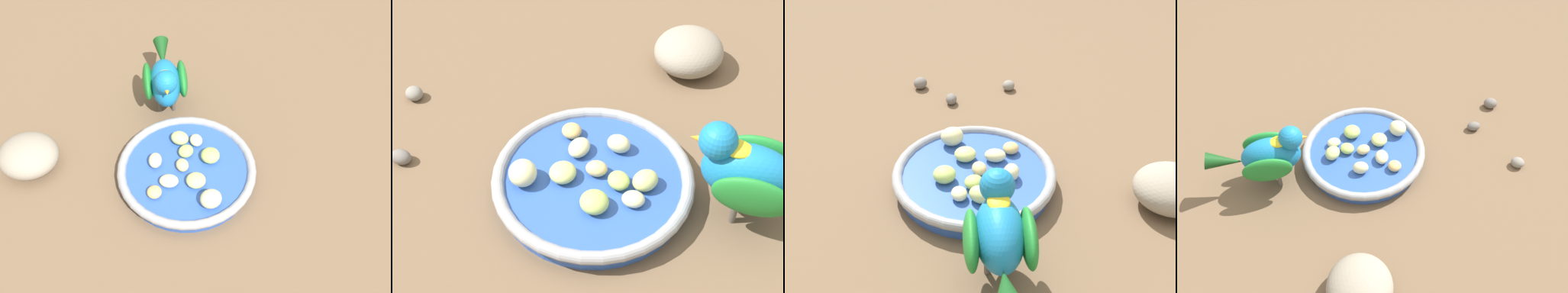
{
  "view_description": "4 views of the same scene",
  "coord_description": "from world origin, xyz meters",
  "views": [
    {
      "loc": [
        0.46,
        -0.22,
        0.69
      ],
      "look_at": [
        0.01,
        0.04,
        0.05
      ],
      "focal_mm": 45.16,
      "sensor_mm": 36.0,
      "label": 1
    },
    {
      "loc": [
        0.06,
        0.46,
        0.53
      ],
      "look_at": [
        0.02,
        -0.01,
        0.05
      ],
      "focal_mm": 53.8,
      "sensor_mm": 36.0,
      "label": 2
    },
    {
      "loc": [
        -0.48,
        0.26,
        0.47
      ],
      "look_at": [
        0.05,
        -0.01,
        0.05
      ],
      "focal_mm": 45.85,
      "sensor_mm": 36.0,
      "label": 3
    },
    {
      "loc": [
        -0.26,
        -0.41,
        0.59
      ],
      "look_at": [
        0.03,
        -0.0,
        0.04
      ],
      "focal_mm": 36.68,
      "sensor_mm": 36.0,
      "label": 4
    }
  ],
  "objects": [
    {
      "name": "parrot",
      "position": [
        -0.14,
        0.06,
        0.07
      ],
      "size": [
        0.17,
        0.11,
        0.13
      ],
      "rotation": [
        0.0,
        0.0,
        -0.41
      ],
      "color": "#59544C",
      "rests_on": "ground_plane"
    },
    {
      "name": "apple_piece_4",
      "position": [
        -0.01,
        -0.03,
        0.03
      ],
      "size": [
        0.04,
        0.03,
        0.02
      ],
      "primitive_type": "ellipsoid",
      "rotation": [
        0.0,
        0.0,
        2.59
      ],
      "color": "beige",
      "rests_on": "feeding_bowl"
    },
    {
      "name": "feeding_bowl",
      "position": [
        0.02,
        0.02,
        0.02
      ],
      "size": [
        0.23,
        0.23,
        0.03
      ],
      "color": "#2D56B7",
      "rests_on": "ground_plane"
    },
    {
      "name": "apple_piece_6",
      "position": [
        0.04,
        -0.06,
        0.03
      ],
      "size": [
        0.03,
        0.03,
        0.02
      ],
      "primitive_type": "ellipsoid",
      "rotation": [
        0.0,
        0.0,
        2.42
      ],
      "color": "tan",
      "rests_on": "feeding_bowl"
    },
    {
      "name": "apple_piece_7",
      "position": [
        -0.02,
        0.06,
        0.03
      ],
      "size": [
        0.03,
        0.03,
        0.02
      ],
      "primitive_type": "ellipsoid",
      "rotation": [
        0.0,
        0.0,
        6.03
      ],
      "color": "beige",
      "rests_on": "feeding_bowl"
    },
    {
      "name": "pebble_2",
      "position": [
        0.25,
        -0.17,
        0.01
      ],
      "size": [
        0.03,
        0.03,
        0.02
      ],
      "primitive_type": "ellipsoid",
      "rotation": [
        0.0,
        0.0,
        5.48
      ],
      "color": "gray",
      "rests_on": "ground_plane"
    },
    {
      "name": "apple_piece_1",
      "position": [
        0.06,
        0.01,
        0.03
      ],
      "size": [
        0.04,
        0.04,
        0.02
      ],
      "primitive_type": "ellipsoid",
      "rotation": [
        0.0,
        0.0,
        1.02
      ],
      "color": "#C6D17A",
      "rests_on": "feeding_bowl"
    },
    {
      "name": "apple_piece_8",
      "position": [
        0.02,
        0.06,
        0.03
      ],
      "size": [
        0.05,
        0.05,
        0.02
      ],
      "primitive_type": "ellipsoid",
      "rotation": [
        0.0,
        0.0,
        2.34
      ],
      "color": "#B2CC66",
      "rests_on": "feeding_bowl"
    },
    {
      "name": "apple_piece_2",
      "position": [
        0.02,
        0.01,
        0.03
      ],
      "size": [
        0.03,
        0.03,
        0.02
      ],
      "primitive_type": "ellipsoid",
      "rotation": [
        0.0,
        0.0,
        2.92
      ],
      "color": "#E5C67F",
      "rests_on": "feeding_bowl"
    },
    {
      "name": "rock_large",
      "position": [
        -0.14,
        -0.21,
        0.03
      ],
      "size": [
        0.14,
        0.14,
        0.06
      ],
      "primitive_type": "ellipsoid",
      "rotation": [
        0.0,
        0.0,
        0.99
      ],
      "color": "gray",
      "rests_on": "ground_plane"
    },
    {
      "name": "pebble_1",
      "position": [
        0.25,
        -0.05,
        0.01
      ],
      "size": [
        0.03,
        0.03,
        0.02
      ],
      "primitive_type": "ellipsoid",
      "rotation": [
        0.0,
        0.0,
        2.71
      ],
      "color": "slate",
      "rests_on": "ground_plane"
    },
    {
      "name": "pebble_0",
      "position": [
        0.33,
        -0.02,
        0.01
      ],
      "size": [
        0.04,
        0.04,
        0.02
      ],
      "primitive_type": "ellipsoid",
      "rotation": [
        0.0,
        0.0,
        2.39
      ],
      "color": "slate",
      "rests_on": "ground_plane"
    },
    {
      "name": "apple_piece_9",
      "position": [
        0.1,
        0.01,
        0.04
      ],
      "size": [
        0.03,
        0.04,
        0.03
      ],
      "primitive_type": "ellipsoid",
      "rotation": [
        0.0,
        0.0,
        1.55
      ],
      "color": "beige",
      "rests_on": "feeding_bowl"
    },
    {
      "name": "apple_piece_5",
      "position": [
        -0.01,
        0.03,
        0.03
      ],
      "size": [
        0.03,
        0.03,
        0.02
      ],
      "primitive_type": "ellipsoid",
      "rotation": [
        0.0,
        0.0,
        1.91
      ],
      "color": "#B2CC66",
      "rests_on": "feeding_bowl"
    },
    {
      "name": "ground_plane",
      "position": [
        0.0,
        0.0,
        0.0
      ],
      "size": [
        4.0,
        4.0,
        0.0
      ],
      "primitive_type": "plane",
      "color": "brown"
    },
    {
      "name": "apple_piece_0",
      "position": [
        -0.04,
        0.03,
        0.03
      ],
      "size": [
        0.04,
        0.04,
        0.02
      ],
      "primitive_type": "ellipsoid",
      "rotation": [
        0.0,
        0.0,
        3.75
      ],
      "color": "#C6D17A",
      "rests_on": "feeding_bowl"
    },
    {
      "name": "apple_piece_3",
      "position": [
        0.03,
        -0.03,
        0.03
      ],
      "size": [
        0.04,
        0.04,
        0.02
      ],
      "primitive_type": "ellipsoid",
      "rotation": [
        0.0,
        0.0,
        1.0
      ],
      "color": "beige",
      "rests_on": "feeding_bowl"
    }
  ]
}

